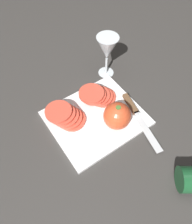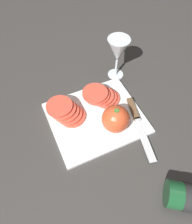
# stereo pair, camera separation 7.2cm
# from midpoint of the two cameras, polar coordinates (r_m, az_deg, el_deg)

# --- Properties ---
(ground_plane) EXTENTS (3.00, 3.00, 0.00)m
(ground_plane) POSITION_cam_midpoint_polar(r_m,az_deg,el_deg) (0.78, -1.68, 0.53)
(ground_plane) COLOR #383533
(cutting_board) EXTENTS (0.31, 0.27, 0.01)m
(cutting_board) POSITION_cam_midpoint_polar(r_m,az_deg,el_deg) (0.75, -2.75, -1.73)
(cutting_board) COLOR white
(cutting_board) RESTS_ON ground_plane
(wine_glass) EXTENTS (0.08, 0.08, 0.17)m
(wine_glass) POSITION_cam_midpoint_polar(r_m,az_deg,el_deg) (0.82, 0.32, 15.92)
(wine_glass) COLOR silver
(wine_glass) RESTS_ON ground_plane
(whole_tomato) EXTENTS (0.09, 0.09, 0.09)m
(whole_tomato) POSITION_cam_midpoint_polar(r_m,az_deg,el_deg) (0.70, 2.61, -1.21)
(whole_tomato) COLOR #DB4C28
(whole_tomato) RESTS_ON cutting_board
(knife) EXTENTS (0.07, 0.24, 0.01)m
(knife) POSITION_cam_midpoint_polar(r_m,az_deg,el_deg) (0.76, 7.39, 0.15)
(knife) COLOR silver
(knife) RESTS_ON cutting_board
(tomato_slice_stack_near) EXTENTS (0.13, 0.10, 0.05)m
(tomato_slice_stack_near) POSITION_cam_midpoint_polar(r_m,az_deg,el_deg) (0.78, -2.26, 4.19)
(tomato_slice_stack_near) COLOR #DB4C38
(tomato_slice_stack_near) RESTS_ON cutting_board
(tomato_slice_stack_far) EXTENTS (0.12, 0.12, 0.05)m
(tomato_slice_stack_far) POSITION_cam_midpoint_polar(r_m,az_deg,el_deg) (0.74, -10.74, -1.15)
(tomato_slice_stack_far) COLOR #DB4C38
(tomato_slice_stack_far) RESTS_ON cutting_board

